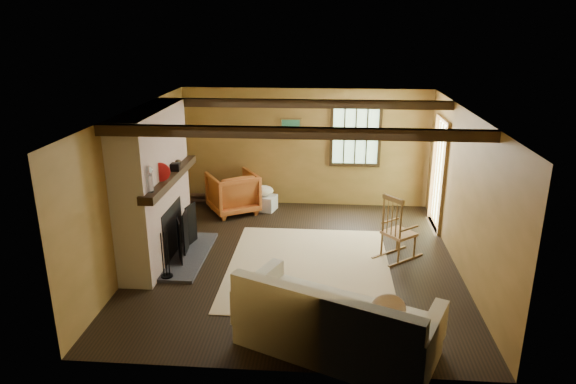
# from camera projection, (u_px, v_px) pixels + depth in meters

# --- Properties ---
(ground) EXTENTS (5.50, 5.50, 0.00)m
(ground) POSITION_uv_depth(u_px,v_px,m) (297.00, 261.00, 8.21)
(ground) COLOR black
(ground) RESTS_ON ground
(room_envelope) EXTENTS (5.02, 5.52, 2.44)m
(room_envelope) POSITION_uv_depth(u_px,v_px,m) (313.00, 158.00, 7.93)
(room_envelope) COLOR olive
(room_envelope) RESTS_ON ground
(fireplace) EXTENTS (1.02, 2.30, 2.40)m
(fireplace) POSITION_uv_depth(u_px,v_px,m) (156.00, 192.00, 8.03)
(fireplace) COLOR brown
(fireplace) RESTS_ON ground
(rug) EXTENTS (2.50, 3.00, 0.01)m
(rug) POSITION_uv_depth(u_px,v_px,m) (309.00, 267.00, 8.01)
(rug) COLOR tan
(rug) RESTS_ON ground
(rocking_chair) EXTENTS (0.86, 0.81, 1.08)m
(rocking_chair) POSITION_uv_depth(u_px,v_px,m) (397.00, 232.00, 8.18)
(rocking_chair) COLOR tan
(rocking_chair) RESTS_ON ground
(sofa) EXTENTS (2.48, 1.85, 0.92)m
(sofa) POSITION_uv_depth(u_px,v_px,m) (335.00, 327.00, 5.85)
(sofa) COLOR white
(sofa) RESTS_ON ground
(firewood_pile) EXTENTS (0.59, 0.11, 0.21)m
(firewood_pile) POSITION_uv_depth(u_px,v_px,m) (205.00, 198.00, 10.80)
(firewood_pile) COLOR brown
(firewood_pile) RESTS_ON ground
(laundry_basket) EXTENTS (0.58, 0.49, 0.30)m
(laundry_basket) POSITION_uv_depth(u_px,v_px,m) (263.00, 202.00, 10.42)
(laundry_basket) COLOR silver
(laundry_basket) RESTS_ON ground
(basket_pillow) EXTENTS (0.45, 0.38, 0.21)m
(basket_pillow) POSITION_uv_depth(u_px,v_px,m) (263.00, 191.00, 10.34)
(basket_pillow) COLOR white
(basket_pillow) RESTS_ON laundry_basket
(armchair) EXTENTS (1.21, 1.22, 0.82)m
(armchair) POSITION_uv_depth(u_px,v_px,m) (233.00, 193.00, 10.20)
(armchair) COLOR #BF6026
(armchair) RESTS_ON ground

